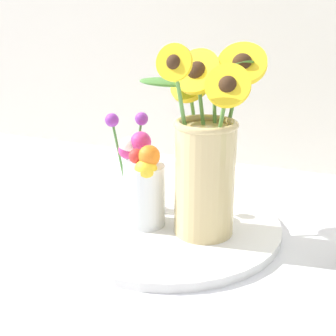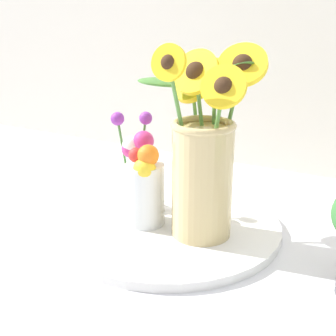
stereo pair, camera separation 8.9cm
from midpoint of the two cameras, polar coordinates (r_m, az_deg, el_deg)
name	(u,v)px [view 2 (the right image)]	position (r m, az deg, el deg)	size (l,w,h in m)	color
ground_plane	(149,256)	(0.85, 0.74, -10.71)	(6.00, 6.00, 0.00)	silver
serving_tray	(168,225)	(0.94, 2.74, -7.07)	(0.45, 0.45, 0.02)	white
mason_jar_sunflowers	(203,156)	(0.85, 7.34, 1.45)	(0.22, 0.19, 0.35)	#D1B77A
vase_small_center	(145,187)	(0.90, 0.02, -2.43)	(0.08, 0.08, 0.16)	white
vase_bulb_right	(135,169)	(0.97, -1.48, -0.21)	(0.11, 0.07, 0.21)	white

